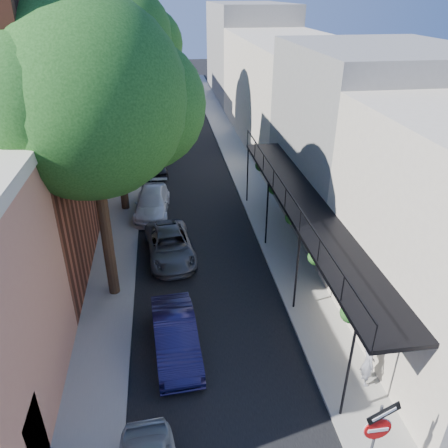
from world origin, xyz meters
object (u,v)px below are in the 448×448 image
object	(u,v)px
parked_car_c	(170,246)
parked_car_f	(156,145)
sign_post	(377,432)
parked_car_d	(152,203)
parked_car_b	(176,336)
oak_near	(101,101)
oak_far	(128,39)
parked_car_e	(155,164)
pedestrian	(368,363)
oak_mid	(119,83)

from	to	relation	value
parked_car_c	parked_car_f	xyz separation A→B (m)	(-0.58, 15.18, 0.05)
sign_post	parked_car_d	distance (m)	17.29
parked_car_b	parked_car_d	world-z (taller)	parked_car_b
oak_near	oak_far	bearing A→B (deg)	89.96
sign_post	parked_car_b	world-z (taller)	sign_post
parked_car_e	pedestrian	xyz separation A→B (m)	(6.56, -19.44, 0.28)
oak_mid	pedestrian	size ratio (longest dim) A/B	6.29
parked_car_b	pedestrian	xyz separation A→B (m)	(5.90, -2.32, 0.25)
oak_near	oak_far	size ratio (longest dim) A/B	0.96
sign_post	parked_car_f	world-z (taller)	sign_post
parked_car_b	parked_car_d	bearing A→B (deg)	90.51
sign_post	parked_car_e	distance (m)	23.14
oak_far	parked_car_d	distance (m)	12.56
oak_mid	oak_near	bearing A→B (deg)	-89.63
oak_near	sign_post	bearing A→B (deg)	-54.91
sign_post	parked_car_b	bearing A→B (deg)	130.30
sign_post	parked_car_b	distance (m)	7.18
parked_car_b	pedestrian	bearing A→B (deg)	-25.34
parked_car_f	pedestrian	bearing A→B (deg)	-79.96
sign_post	pedestrian	distance (m)	3.52
oak_mid	parked_car_e	bearing A→B (deg)	75.50
oak_mid	parked_car_c	size ratio (longest dim) A/B	2.27
oak_near	parked_car_d	bearing A→B (deg)	81.02
parked_car_e	parked_car_b	bearing A→B (deg)	-90.63
sign_post	parked_car_c	world-z (taller)	sign_post
sign_post	parked_car_e	bearing A→B (deg)	103.06
oak_mid	oak_far	world-z (taller)	oak_far
pedestrian	parked_car_b	bearing A→B (deg)	72.68
oak_mid	parked_car_f	xyz separation A→B (m)	(1.44, 9.50, -6.38)
oak_near	parked_car_c	world-z (taller)	oak_near
parked_car_e	parked_car_c	bearing A→B (deg)	-89.38
parked_car_c	parked_car_d	distance (m)	4.87
oak_near	parked_car_b	world-z (taller)	oak_near
sign_post	pedestrian	size ratio (longest dim) A/B	1.84
sign_post	parked_car_f	size ratio (longest dim) A/B	0.73
sign_post	oak_far	distance (m)	27.80
oak_near	oak_far	distance (m)	17.01
oak_far	sign_post	bearing A→B (deg)	-76.09
oak_near	parked_car_d	xyz separation A→B (m)	(1.12, 7.08, -7.23)
parked_car_f	pedestrian	distance (m)	24.57
parked_car_d	pedestrian	world-z (taller)	pedestrian
parked_car_e	parked_car_f	bearing A→B (deg)	86.03
sign_post	oak_far	bearing A→B (deg)	103.91
oak_mid	parked_car_d	world-z (taller)	oak_mid
parked_car_d	parked_car_e	distance (m)	6.14
oak_far	parked_car_e	distance (m)	8.60
sign_post	oak_far	xyz separation A→B (m)	(-6.51, 26.30, 6.22)
oak_mid	parked_car_c	xyz separation A→B (m)	(2.02, -5.68, -6.43)
oak_near	parked_car_b	size ratio (longest dim) A/B	2.76
parked_car_b	parked_car_f	size ratio (longest dim) A/B	1.02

